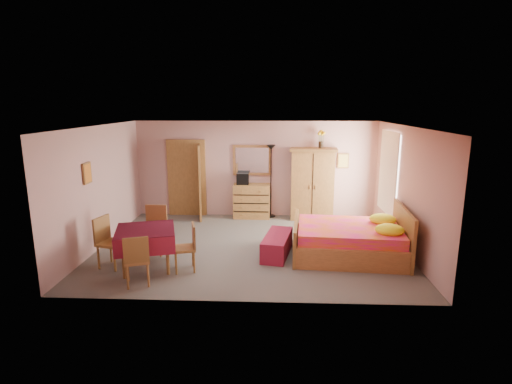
{
  "coord_description": "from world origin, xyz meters",
  "views": [
    {
      "loc": [
        0.47,
        -8.25,
        3.05
      ],
      "look_at": [
        0.1,
        0.3,
        1.15
      ],
      "focal_mm": 28.0,
      "sensor_mm": 36.0,
      "label": 1
    }
  ],
  "objects_px": {
    "chest_of_drawers": "(252,201)",
    "bed": "(349,231)",
    "dining_table": "(146,249)",
    "wardrobe": "(313,184)",
    "bench": "(277,245)",
    "floor_lamp": "(271,181)",
    "chair_north": "(154,231)",
    "chair_south": "(137,259)",
    "wall_mirror": "(252,160)",
    "stereo": "(243,179)",
    "chair_west": "(112,242)",
    "chair_east": "(184,248)",
    "sunflower_vase": "(321,139)"
  },
  "relations": [
    {
      "from": "bench",
      "to": "chair_south",
      "type": "xyz_separation_m",
      "value": [
        -2.41,
        -1.5,
        0.24
      ]
    },
    {
      "from": "stereo",
      "to": "wardrobe",
      "type": "bearing_deg",
      "value": -2.25
    },
    {
      "from": "chest_of_drawers",
      "to": "chair_north",
      "type": "relative_size",
      "value": 0.99
    },
    {
      "from": "chest_of_drawers",
      "to": "chair_south",
      "type": "relative_size",
      "value": 1.07
    },
    {
      "from": "bench",
      "to": "wardrobe",
      "type": "bearing_deg",
      "value": 70.23
    },
    {
      "from": "chest_of_drawers",
      "to": "bed",
      "type": "xyz_separation_m",
      "value": [
        2.12,
        -2.71,
        0.06
      ]
    },
    {
      "from": "chair_west",
      "to": "dining_table",
      "type": "bearing_deg",
      "value": 102.18
    },
    {
      "from": "chair_south",
      "to": "wall_mirror",
      "type": "bearing_deg",
      "value": 49.66
    },
    {
      "from": "wall_mirror",
      "to": "sunflower_vase",
      "type": "bearing_deg",
      "value": -5.24
    },
    {
      "from": "bed",
      "to": "stereo",
      "type": "bearing_deg",
      "value": 135.63
    },
    {
      "from": "wall_mirror",
      "to": "chair_north",
      "type": "height_order",
      "value": "wall_mirror"
    },
    {
      "from": "stereo",
      "to": "chair_west",
      "type": "distance_m",
      "value": 4.19
    },
    {
      "from": "chair_east",
      "to": "wardrobe",
      "type": "bearing_deg",
      "value": -52.42
    },
    {
      "from": "floor_lamp",
      "to": "bench",
      "type": "distance_m",
      "value": 2.92
    },
    {
      "from": "chair_south",
      "to": "chair_north",
      "type": "height_order",
      "value": "chair_north"
    },
    {
      "from": "wall_mirror",
      "to": "sunflower_vase",
      "type": "distance_m",
      "value": 1.92
    },
    {
      "from": "floor_lamp",
      "to": "dining_table",
      "type": "xyz_separation_m",
      "value": [
        -2.31,
        -3.62,
        -0.6
      ]
    },
    {
      "from": "stereo",
      "to": "chair_east",
      "type": "bearing_deg",
      "value": -102.74
    },
    {
      "from": "wardrobe",
      "to": "dining_table",
      "type": "height_order",
      "value": "wardrobe"
    },
    {
      "from": "chair_north",
      "to": "wardrobe",
      "type": "bearing_deg",
      "value": -139.81
    },
    {
      "from": "wardrobe",
      "to": "bench",
      "type": "bearing_deg",
      "value": -104.88
    },
    {
      "from": "sunflower_vase",
      "to": "chair_south",
      "type": "bearing_deg",
      "value": -129.98
    },
    {
      "from": "chest_of_drawers",
      "to": "bed",
      "type": "distance_m",
      "value": 3.44
    },
    {
      "from": "bench",
      "to": "chair_west",
      "type": "distance_m",
      "value": 3.24
    },
    {
      "from": "bed",
      "to": "dining_table",
      "type": "xyz_separation_m",
      "value": [
        -3.91,
        -0.82,
        -0.13
      ]
    },
    {
      "from": "bed",
      "to": "chair_west",
      "type": "bearing_deg",
      "value": -165.59
    },
    {
      "from": "stereo",
      "to": "bed",
      "type": "bearing_deg",
      "value": -49.12
    },
    {
      "from": "chair_east",
      "to": "chest_of_drawers",
      "type": "bearing_deg",
      "value": -31.63
    },
    {
      "from": "sunflower_vase",
      "to": "chair_west",
      "type": "distance_m",
      "value": 5.79
    },
    {
      "from": "wardrobe",
      "to": "chair_south",
      "type": "xyz_separation_m",
      "value": [
        -3.36,
        -4.15,
        -0.5
      ]
    },
    {
      "from": "chair_north",
      "to": "chair_east",
      "type": "relative_size",
      "value": 1.12
    },
    {
      "from": "bench",
      "to": "chair_north",
      "type": "distance_m",
      "value": 2.56
    },
    {
      "from": "chair_north",
      "to": "chair_east",
      "type": "xyz_separation_m",
      "value": [
        0.81,
        -0.83,
        -0.05
      ]
    },
    {
      "from": "bench",
      "to": "sunflower_vase",
      "type": "bearing_deg",
      "value": 67.26
    },
    {
      "from": "wardrobe",
      "to": "chair_north",
      "type": "bearing_deg",
      "value": -137.42
    },
    {
      "from": "wardrobe",
      "to": "chair_north",
      "type": "xyz_separation_m",
      "value": [
        -3.5,
        -2.7,
        -0.46
      ]
    },
    {
      "from": "chest_of_drawers",
      "to": "bench",
      "type": "xyz_separation_m",
      "value": [
        0.67,
        -2.72,
        -0.25
      ]
    },
    {
      "from": "chest_of_drawers",
      "to": "chair_west",
      "type": "height_order",
      "value": "chair_west"
    },
    {
      "from": "wardrobe",
      "to": "bench",
      "type": "xyz_separation_m",
      "value": [
        -0.95,
        -2.66,
        -0.75
      ]
    },
    {
      "from": "stereo",
      "to": "sunflower_vase",
      "type": "bearing_deg",
      "value": 0.4
    },
    {
      "from": "chair_south",
      "to": "chair_north",
      "type": "relative_size",
      "value": 0.92
    },
    {
      "from": "wardrobe",
      "to": "bench",
      "type": "distance_m",
      "value": 2.92
    },
    {
      "from": "chest_of_drawers",
      "to": "dining_table",
      "type": "xyz_separation_m",
      "value": [
        -1.79,
        -3.53,
        -0.07
      ]
    },
    {
      "from": "sunflower_vase",
      "to": "bed",
      "type": "bearing_deg",
      "value": -83.83
    },
    {
      "from": "bed",
      "to": "dining_table",
      "type": "distance_m",
      "value": 4.0
    },
    {
      "from": "stereo",
      "to": "dining_table",
      "type": "height_order",
      "value": "stereo"
    },
    {
      "from": "wall_mirror",
      "to": "bench",
      "type": "height_order",
      "value": "wall_mirror"
    },
    {
      "from": "chest_of_drawers",
      "to": "wardrobe",
      "type": "height_order",
      "value": "wardrobe"
    },
    {
      "from": "wall_mirror",
      "to": "stereo",
      "type": "relative_size",
      "value": 3.19
    },
    {
      "from": "wall_mirror",
      "to": "chair_west",
      "type": "relative_size",
      "value": 1.06
    }
  ]
}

